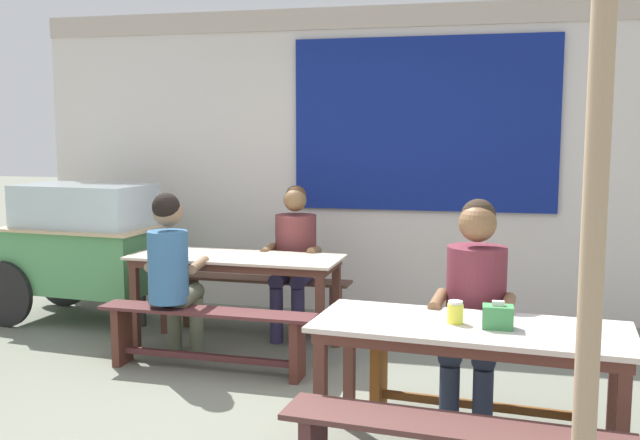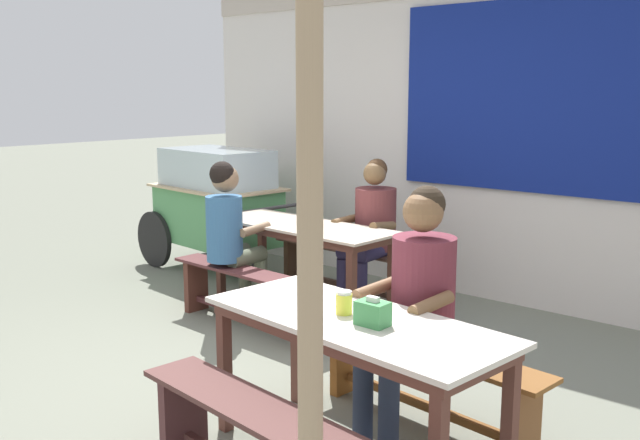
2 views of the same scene
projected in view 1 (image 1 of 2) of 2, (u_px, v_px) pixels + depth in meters
The scene contains 14 objects.
ground_plane at pixel (265, 417), 4.36m from camera, with size 40.00×40.00×0.00m, color slate.
backdrop_wall at pixel (352, 155), 6.77m from camera, with size 6.12×0.23×2.86m.
dining_table_far at pixel (236, 266), 5.66m from camera, with size 1.70×0.68×0.75m.
dining_table_near at pixel (470, 340), 3.65m from camera, with size 1.64×0.80×0.75m.
bench_far_back at pixel (261, 296), 6.26m from camera, with size 1.59×0.31×0.46m.
bench_far_front at pixel (207, 331), 5.15m from camera, with size 1.62×0.31×0.46m.
bench_near_back at pixel (480, 374), 4.24m from camera, with size 1.49×0.41×0.46m.
food_cart at pixel (84, 241), 6.49m from camera, with size 1.78×0.98×1.25m.
person_center_facing at pixel (294, 251), 6.06m from camera, with size 0.47×0.57×1.27m.
person_right_near_table at pixel (475, 299), 4.13m from camera, with size 0.48×0.61×1.34m.
person_left_back_turned at pixel (172, 267), 5.24m from camera, with size 0.42×0.53×1.29m.
tissue_box at pixel (498, 317), 3.57m from camera, with size 0.15×0.10×0.14m.
condiment_jar at pixel (455, 312), 3.66m from camera, with size 0.08×0.08×0.12m.
wooden_support_post at pixel (591, 280), 2.68m from camera, with size 0.09×0.09×2.35m, color tan.
Camera 1 is at (1.26, -3.99, 1.73)m, focal length 40.28 mm.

